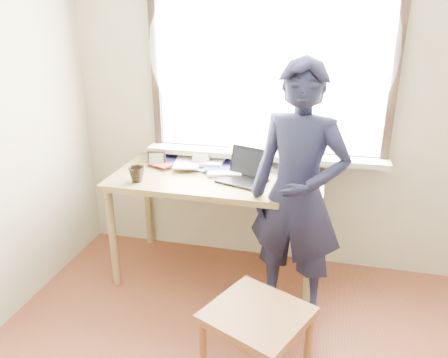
% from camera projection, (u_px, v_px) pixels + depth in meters
% --- Properties ---
extents(room_shell, '(3.52, 4.02, 2.61)m').
position_uv_depth(room_shell, '(248.00, 113.00, 1.53)').
color(room_shell, '#B7B093').
rests_on(room_shell, ground).
extents(desk, '(1.55, 0.77, 0.83)m').
position_uv_depth(desk, '(217.00, 187.00, 3.25)').
color(desk, olive).
rests_on(desk, ground).
extents(laptop, '(0.39, 0.36, 0.22)m').
position_uv_depth(laptop, '(246.00, 173.00, 3.12)').
color(laptop, black).
rests_on(laptop, desk).
extents(mug_white, '(0.19, 0.19, 0.11)m').
position_uv_depth(mug_white, '(201.00, 159.00, 3.40)').
color(mug_white, white).
rests_on(mug_white, desk).
extents(mug_dark, '(0.12, 0.12, 0.11)m').
position_uv_depth(mug_dark, '(137.00, 174.00, 3.10)').
color(mug_dark, black).
rests_on(mug_dark, desk).
extents(mouse, '(0.08, 0.06, 0.03)m').
position_uv_depth(mouse, '(280.00, 184.00, 3.02)').
color(mouse, black).
rests_on(mouse, desk).
extents(desk_clutter, '(0.82, 0.49, 0.05)m').
position_uv_depth(desk_clutter, '(196.00, 164.00, 3.39)').
color(desk_clutter, white).
rests_on(desk_clutter, desk).
extents(book_a, '(0.22, 0.27, 0.02)m').
position_uv_depth(book_a, '(179.00, 160.00, 3.53)').
color(book_a, white).
rests_on(book_a, desk).
extents(book_b, '(0.16, 0.22, 0.02)m').
position_uv_depth(book_b, '(270.00, 166.00, 3.41)').
color(book_b, white).
rests_on(book_b, desk).
extents(picture_frame, '(0.14, 0.05, 0.11)m').
position_uv_depth(picture_frame, '(157.00, 159.00, 3.40)').
color(picture_frame, black).
rests_on(picture_frame, desk).
extents(work_chair, '(0.64, 0.63, 0.50)m').
position_uv_depth(work_chair, '(257.00, 324.00, 2.31)').
color(work_chair, brown).
rests_on(work_chair, ground).
extents(person, '(0.71, 0.55, 1.73)m').
position_uv_depth(person, '(298.00, 196.00, 2.78)').
color(person, black).
rests_on(person, ground).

